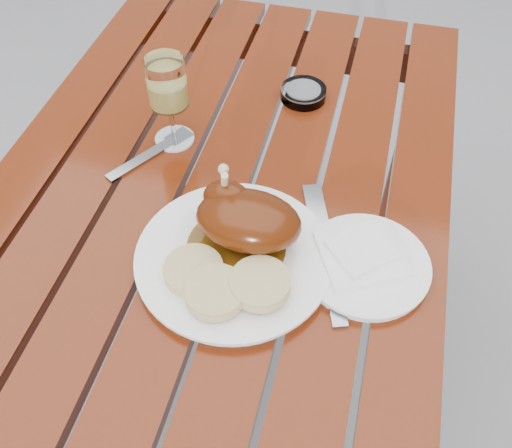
% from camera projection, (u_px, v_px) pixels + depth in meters
% --- Properties ---
extents(ground, '(60.00, 60.00, 0.00)m').
position_uv_depth(ground, '(233.00, 366.00, 1.59)').
color(ground, slate).
rests_on(ground, ground).
extents(table, '(0.80, 1.20, 0.75)m').
position_uv_depth(table, '(228.00, 292.00, 1.30)').
color(table, maroon).
rests_on(table, ground).
extents(dinner_plate, '(0.38, 0.38, 0.02)m').
position_uv_depth(dinner_plate, '(234.00, 259.00, 0.88)').
color(dinner_plate, white).
rests_on(dinner_plate, table).
extents(roast_duck, '(0.17, 0.16, 0.12)m').
position_uv_depth(roast_duck, '(245.00, 219.00, 0.86)').
color(roast_duck, '#5B340A').
rests_on(roast_duck, dinner_plate).
extents(bread_dumplings, '(0.19, 0.12, 0.03)m').
position_uv_depth(bread_dumplings, '(223.00, 282.00, 0.83)').
color(bread_dumplings, '#CDBC7D').
rests_on(bread_dumplings, dinner_plate).
extents(wine_glass, '(0.08, 0.08, 0.17)m').
position_uv_depth(wine_glass, '(170.00, 102.00, 1.01)').
color(wine_glass, '#DCCA64').
rests_on(wine_glass, table).
extents(side_plate, '(0.22, 0.22, 0.02)m').
position_uv_depth(side_plate, '(365.00, 265.00, 0.88)').
color(side_plate, white).
rests_on(side_plate, table).
extents(napkin, '(0.16, 0.16, 0.01)m').
position_uv_depth(napkin, '(361.00, 254.00, 0.88)').
color(napkin, white).
rests_on(napkin, side_plate).
extents(ashtray, '(0.11, 0.11, 0.02)m').
position_uv_depth(ashtray, '(303.00, 93.00, 1.15)').
color(ashtray, '#B2B7BC').
rests_on(ashtray, table).
extents(fork, '(0.11, 0.16, 0.01)m').
position_uv_depth(fork, '(147.00, 156.00, 1.04)').
color(fork, gray).
rests_on(fork, table).
extents(knife, '(0.10, 0.23, 0.01)m').
position_uv_depth(knife, '(327.00, 260.00, 0.89)').
color(knife, gray).
rests_on(knife, table).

